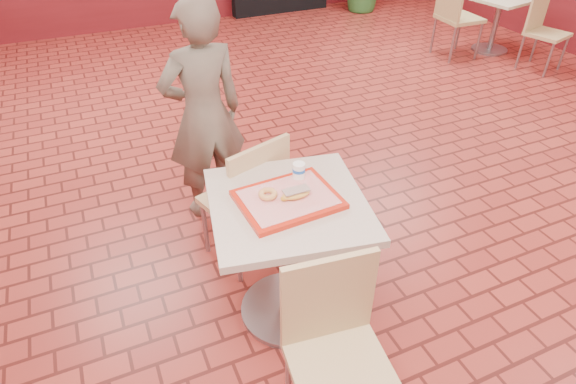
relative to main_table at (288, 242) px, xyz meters
name	(u,v)px	position (x,y,z in m)	size (l,w,h in m)	color
wainscot_band	(386,131)	(1.21, 0.89, -0.05)	(8.00, 10.00, 1.00)	maroon
main_table	(288,242)	(0.00, 0.00, 0.00)	(0.77, 0.77, 0.82)	#BAA796
chair_main_front	(336,345)	(-0.06, -0.65, -0.04)	(0.47, 0.47, 0.92)	tan
chair_main_back	(249,197)	(-0.04, 0.50, -0.03)	(0.54, 0.54, 0.93)	tan
customer	(204,115)	(-0.11, 1.15, 0.23)	(0.57, 0.37, 1.57)	#645B4E
serving_tray	(288,199)	(0.00, 0.00, 0.28)	(0.48, 0.38, 0.03)	red
ring_donut	(268,194)	(-0.09, 0.04, 0.31)	(0.10, 0.10, 0.03)	#DA944F
long_john_donut	(295,194)	(0.03, -0.02, 0.32)	(0.16, 0.07, 0.05)	gold
paper_cup	(299,170)	(0.12, 0.14, 0.34)	(0.07, 0.07, 0.08)	white
second_table	(498,16)	(4.26, 2.96, -0.09)	(0.64, 0.64, 0.68)	beige
chair_second_left	(455,12)	(3.59, 3.01, 0.01)	(0.48, 0.48, 1.01)	tan
chair_second_front	(543,26)	(4.31, 2.29, -0.05)	(0.51, 0.51, 0.90)	tan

